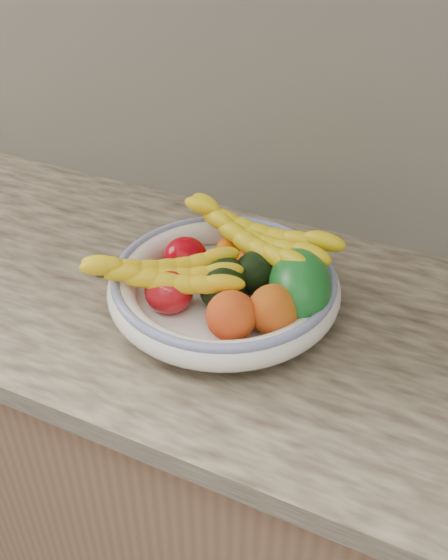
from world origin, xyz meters
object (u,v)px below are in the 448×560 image
(banana_bunch_back, at_px, (254,240))
(banana_bunch_front, at_px, (163,278))
(green_mango, at_px, (300,286))
(fruit_bowl, at_px, (224,285))

(banana_bunch_back, bearing_deg, banana_bunch_front, -105.42)
(green_mango, xyz_separation_m, banana_bunch_back, (-0.11, 0.07, 0.01))
(banana_bunch_back, bearing_deg, fruit_bowl, -83.19)
(green_mango, height_order, banana_bunch_back, green_mango)
(fruit_bowl, height_order, banana_bunch_back, banana_bunch_back)
(banana_bunch_front, bearing_deg, banana_bunch_back, 29.23)
(green_mango, bearing_deg, banana_bunch_front, 174.32)
(fruit_bowl, distance_m, banana_bunch_front, 0.11)
(fruit_bowl, bearing_deg, green_mango, 8.69)
(fruit_bowl, relative_size, green_mango, 2.57)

